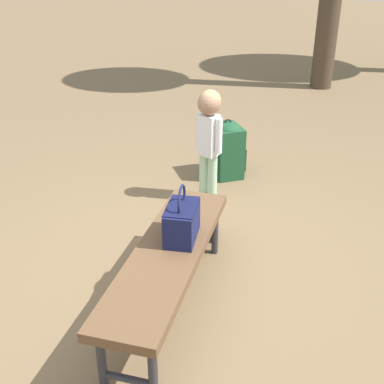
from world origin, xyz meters
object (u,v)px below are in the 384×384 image
at_px(park_bench, 168,257).
at_px(backpack_small, 203,222).
at_px(child_standing, 209,128).
at_px(backpack_large, 227,148).
at_px(handbag, 182,220).

relative_size(park_bench, backpack_small, 5.54).
relative_size(child_standing, backpack_large, 1.71).
xyz_separation_m(park_bench, handbag, (0.16, -0.02, 0.18)).
bearing_deg(handbag, backpack_large, 12.03).
height_order(park_bench, backpack_small, park_bench).
distance_m(park_bench, backpack_small, 0.92).
bearing_deg(child_standing, backpack_small, -161.04).
height_order(park_bench, child_standing, child_standing).
bearing_deg(backpack_large, backpack_small, -168.23).
bearing_deg(child_standing, handbag, -164.35).
relative_size(child_standing, backpack_small, 3.42).
xyz_separation_m(handbag, child_standing, (1.38, 0.39, 0.10)).
bearing_deg(handbag, park_bench, 172.70).
bearing_deg(park_bench, backpack_small, 8.95).
xyz_separation_m(handbag, backpack_large, (1.92, 0.41, -0.28)).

